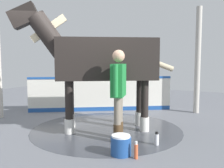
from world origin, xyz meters
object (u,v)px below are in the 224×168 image
at_px(wash_bucket, 121,145).
at_px(horse, 100,61).
at_px(handler, 118,89).
at_px(bottle_spray, 136,151).
at_px(bottle_shampoo, 157,139).

bearing_deg(wash_bucket, horse, -46.78).
xyz_separation_m(handler, wash_bucket, (-0.36, 0.62, -0.83)).
bearing_deg(horse, bottle_spray, 104.83).
bearing_deg(handler, bottle_shampoo, -9.05).
bearing_deg(bottle_shampoo, horse, -15.48).
relative_size(horse, bottle_shampoo, 12.37).
height_order(horse, bottle_shampoo, horse).
relative_size(horse, wash_bucket, 9.09).
relative_size(handler, wash_bucket, 5.16).
distance_m(wash_bucket, bottle_spray, 0.28).
bearing_deg(bottle_shampoo, bottle_spray, 83.47).
height_order(wash_bucket, bottle_shampoo, wash_bucket).
distance_m(bottle_shampoo, bottle_spray, 0.76).
height_order(handler, bottle_spray, handler).
height_order(horse, bottle_spray, horse).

